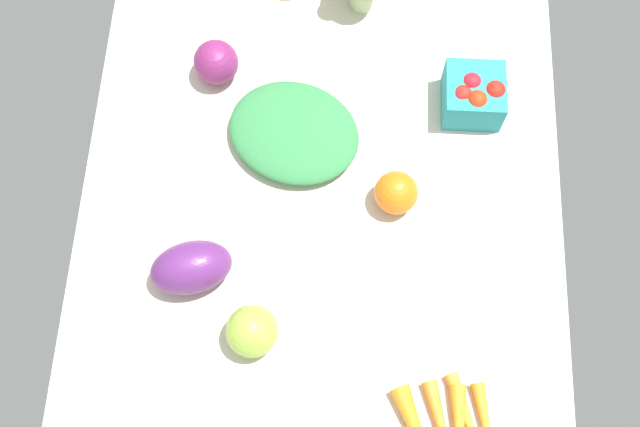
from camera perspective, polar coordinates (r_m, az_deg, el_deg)
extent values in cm
cube|color=beige|center=(122.98, 0.00, -0.50)|extent=(104.00, 76.00, 2.00)
sphere|color=#78235E|center=(131.34, -7.63, 10.92)|extent=(7.42, 7.42, 7.42)
ellipsoid|color=#317C42|center=(125.77, -1.93, 5.98)|extent=(24.57, 26.52, 4.26)
ellipsoid|color=#5D266A|center=(116.91, -9.42, -3.93)|extent=(11.09, 14.02, 7.86)
sphere|color=#91B83D|center=(113.45, -5.00, -8.58)|extent=(7.68, 7.68, 7.68)
sphere|color=orange|center=(120.48, 5.59, 1.52)|extent=(6.85, 6.85, 6.85)
cube|color=teal|center=(129.78, 11.15, 8.48)|extent=(9.53, 9.53, 6.85)
sphere|color=red|center=(126.14, 10.29, 8.49)|extent=(2.40, 2.40, 2.40)
sphere|color=red|center=(127.72, 11.05, 9.41)|extent=(3.14, 3.14, 3.14)
sphere|color=red|center=(126.18, 11.44, 8.12)|extent=(3.31, 3.31, 3.31)
sphere|color=red|center=(126.42, 10.42, 8.58)|extent=(2.99, 2.99, 2.99)
sphere|color=red|center=(127.60, 12.71, 8.76)|extent=(3.32, 3.32, 3.32)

